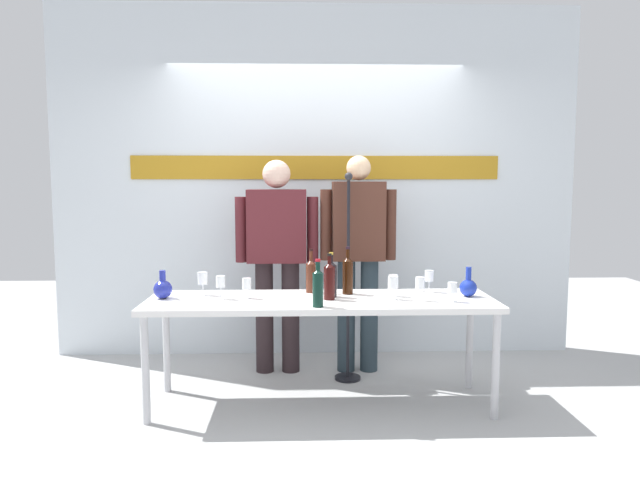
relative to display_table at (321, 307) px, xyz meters
The scene contains 21 objects.
ground_plane 0.67m from the display_table, ahead, with size 10.00×10.00×0.00m, color #A7A8A8.
back_wall 1.48m from the display_table, 90.00° to the left, with size 4.50×0.11×3.00m.
display_table is the anchor object (origin of this frame).
decanter_blue_left 1.07m from the display_table, behind, with size 0.12×0.12×0.19m.
decanter_blue_right 1.02m from the display_table, ahead, with size 0.12×0.12×0.20m.
presenter_left 0.82m from the display_table, 114.61° to the left, with size 0.65×0.22×1.68m.
presenter_right 0.82m from the display_table, 65.39° to the left, with size 0.60×0.22×1.71m.
wine_bottle_0 0.29m from the display_table, 105.31° to the left, with size 0.07×0.07×0.31m.
wine_bottle_1 0.20m from the display_table, 27.54° to the right, with size 0.07×0.07×0.31m.
wine_bottle_2 0.31m from the display_table, 96.03° to the right, with size 0.07×0.07×0.30m.
wine_bottle_3 0.21m from the display_table, 39.55° to the left, with size 0.07×0.07×0.30m.
wine_bottle_4 0.32m from the display_table, 39.02° to the left, with size 0.07×0.07×0.33m.
wine_glass_left_0 0.84m from the display_table, 169.44° to the left, with size 0.07×0.07×0.16m.
wine_glass_left_1 0.52m from the display_table, behind, with size 0.06×0.06×0.14m.
wine_glass_left_2 0.69m from the display_table, behind, with size 0.06×0.06×0.16m.
wine_glass_right_0 0.88m from the display_table, ahead, with size 0.06×0.06×0.13m.
wine_glass_right_1 0.68m from the display_table, ahead, with size 0.06×0.06×0.16m.
wine_glass_right_2 0.51m from the display_table, ahead, with size 0.07×0.07×0.15m.
wine_glass_right_3 0.82m from the display_table, 14.96° to the left, with size 0.06×0.06×0.16m.
wine_glass_right_4 0.53m from the display_table, ahead, with size 0.07×0.07×0.15m.
microphone_stand 0.56m from the display_table, 65.40° to the left, with size 0.20×0.20×1.58m.
Camera 1 is at (-0.13, -3.77, 1.52)m, focal length 32.19 mm.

